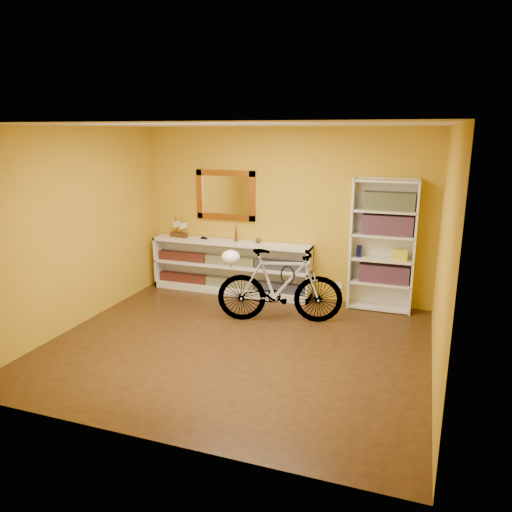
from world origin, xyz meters
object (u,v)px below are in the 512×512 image
(helmet, at_px, (231,257))
(bookcase, at_px, (383,246))
(console_unit, at_px, (231,267))
(bicycle, at_px, (280,286))

(helmet, bearing_deg, bookcase, 30.70)
(console_unit, distance_m, bicycle, 1.43)
(console_unit, xyz_separation_m, bookcase, (2.33, 0.03, 0.52))
(bicycle, height_order, helmet, bicycle)
(bookcase, bearing_deg, console_unit, -179.38)
(console_unit, xyz_separation_m, bicycle, (1.09, -0.92, 0.08))
(console_unit, xyz_separation_m, helmet, (0.45, -1.09, 0.47))
(console_unit, distance_m, bookcase, 2.39)
(bicycle, distance_m, helmet, 0.77)
(helmet, bearing_deg, bicycle, 15.18)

